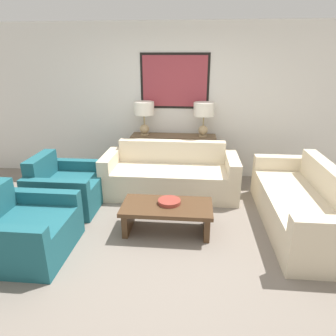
% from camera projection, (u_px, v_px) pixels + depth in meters
% --- Properties ---
extents(ground_plane, '(20.00, 20.00, 0.00)m').
position_uv_depth(ground_plane, '(160.00, 243.00, 3.57)').
color(ground_plane, slate).
extents(back_wall, '(8.04, 0.12, 2.65)m').
position_uv_depth(back_wall, '(175.00, 103.00, 5.29)').
color(back_wall, silver).
rests_on(back_wall, ground_plane).
extents(console_table, '(1.47, 0.39, 0.80)m').
position_uv_depth(console_table, '(173.00, 157.00, 5.36)').
color(console_table, brown).
rests_on(console_table, ground_plane).
extents(table_lamp_left, '(0.35, 0.35, 0.58)m').
position_uv_depth(table_lamp_left, '(144.00, 111.00, 5.12)').
color(table_lamp_left, tan).
rests_on(table_lamp_left, console_table).
extents(table_lamp_right, '(0.35, 0.35, 0.58)m').
position_uv_depth(table_lamp_right, '(204.00, 112.00, 5.04)').
color(table_lamp_right, tan).
rests_on(table_lamp_right, console_table).
extents(couch_by_back_wall, '(2.11, 0.85, 0.80)m').
position_uv_depth(couch_by_back_wall, '(170.00, 176.00, 4.81)').
color(couch_by_back_wall, beige).
rests_on(couch_by_back_wall, ground_plane).
extents(couch_by_side, '(0.85, 2.11, 0.80)m').
position_uv_depth(couch_by_side, '(303.00, 206.00, 3.84)').
color(couch_by_side, beige).
rests_on(couch_by_side, ground_plane).
extents(coffee_table, '(1.12, 0.57, 0.37)m').
position_uv_depth(coffee_table, '(167.00, 212.00, 3.73)').
color(coffee_table, '#4C331E').
rests_on(coffee_table, ground_plane).
extents(decorative_bowl, '(0.28, 0.28, 0.05)m').
position_uv_depth(decorative_bowl, '(169.00, 202.00, 3.73)').
color(decorative_bowl, '#93382D').
rests_on(decorative_bowl, coffee_table).
extents(armchair_near_back_wall, '(0.93, 0.97, 0.77)m').
position_uv_depth(armchair_near_back_wall, '(66.00, 189.00, 4.40)').
color(armchair_near_back_wall, '#1E5B66').
rests_on(armchair_near_back_wall, ground_plane).
extents(armchair_near_camera, '(0.93, 0.97, 0.77)m').
position_uv_depth(armchair_near_camera, '(24.00, 231.00, 3.32)').
color(armchair_near_camera, '#1E5B66').
rests_on(armchair_near_camera, ground_plane).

